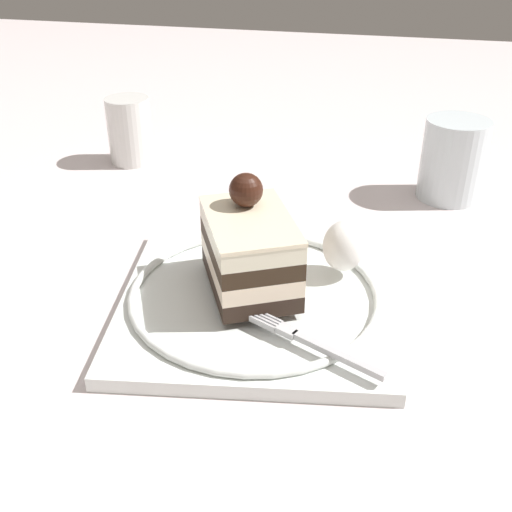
% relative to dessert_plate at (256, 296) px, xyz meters
% --- Properties ---
extents(ground_plane, '(2.40, 2.40, 0.00)m').
position_rel_dessert_plate_xyz_m(ground_plane, '(-0.00, 0.01, -0.01)').
color(ground_plane, silver).
extents(dessert_plate, '(0.26, 0.26, 0.02)m').
position_rel_dessert_plate_xyz_m(dessert_plate, '(0.00, 0.00, 0.00)').
color(dessert_plate, white).
rests_on(dessert_plate, ground_plane).
extents(cake_slice, '(0.12, 0.10, 0.09)m').
position_rel_dessert_plate_xyz_m(cake_slice, '(0.00, 0.00, 0.04)').
color(cake_slice, black).
rests_on(cake_slice, dessert_plate).
extents(whipped_cream_dollop, '(0.04, 0.04, 0.05)m').
position_rel_dessert_plate_xyz_m(whipped_cream_dollop, '(0.05, -0.07, 0.03)').
color(whipped_cream_dollop, white).
rests_on(whipped_cream_dollop, dessert_plate).
extents(fork, '(0.06, 0.11, 0.00)m').
position_rel_dessert_plate_xyz_m(fork, '(-0.07, -0.05, 0.01)').
color(fork, silver).
rests_on(fork, dessert_plate).
extents(drink_glass_near, '(0.06, 0.06, 0.08)m').
position_rel_dessert_plate_xyz_m(drink_glass_near, '(0.28, 0.23, 0.03)').
color(drink_glass_near, white).
rests_on(drink_glass_near, ground_plane).
extents(drink_glass_far, '(0.07, 0.07, 0.09)m').
position_rel_dessert_plate_xyz_m(drink_glass_far, '(0.26, -0.17, 0.03)').
color(drink_glass_far, silver).
rests_on(drink_glass_far, ground_plane).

